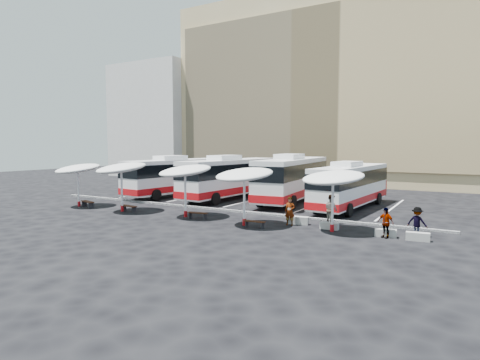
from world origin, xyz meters
The scene contains 26 objects.
ground centered at (0.00, 0.00, 0.00)m, with size 120.00×120.00×0.00m, color black.
sandstone_building centered at (0.00, 31.87, 12.63)m, with size 42.00×18.25×29.60m.
apartment_block centered at (-28.00, 28.00, 9.00)m, with size 14.00×14.00×18.00m, color beige.
curb_divider centered at (0.00, 0.50, 0.07)m, with size 34.00×0.25×0.15m, color black.
bay_lines centered at (0.00, 8.00, 0.01)m, with size 24.15×12.00×0.01m.
bus_0 centered at (-8.22, 6.41, 2.06)m, with size 3.97×12.89×4.03m.
bus_1 centered at (-2.29, 7.01, 2.11)m, with size 3.63×13.16×4.13m.
bus_2 centered at (3.49, 8.25, 2.19)m, with size 4.06×13.71×4.29m.
bus_3 centered at (9.09, 6.76, 1.94)m, with size 3.38×12.10×3.79m.
sunshade_0 centered at (-10.56, -3.65, 3.11)m, with size 4.32×4.35×3.66m.
sunshade_1 centered at (-5.56, -3.63, 3.30)m, with size 4.82×4.84×3.89m.
sunshade_2 centered at (0.10, -3.06, 3.25)m, with size 4.76×4.79×3.82m.
sunshade_3 centered at (5.16, -3.55, 3.21)m, with size 4.42×4.46×3.77m.
sunshade_4 centered at (10.50, -2.51, 3.16)m, with size 4.66×4.69×3.72m.
wood_bench_0 centered at (-9.50, -3.64, 0.39)m, with size 1.70×0.89×0.50m.
wood_bench_1 centered at (-4.97, -3.52, 0.37)m, with size 1.59×0.62×0.48m.
wood_bench_2 centered at (1.26, -3.21, 0.34)m, with size 1.49×0.58×0.44m.
wood_bench_3 centered at (6.06, -3.82, 0.32)m, with size 1.37×0.43×0.41m.
conc_bench_0 centered at (7.94, -1.47, 0.25)m, with size 1.31×0.44×0.49m, color gray.
conc_bench_1 centered at (10.17, -1.99, 0.21)m, with size 1.11×0.37×0.42m, color gray.
conc_bench_2 centered at (13.48, -2.35, 0.21)m, with size 1.15×0.38×0.43m, color gray.
conc_bench_3 centered at (15.13, -2.43, 0.22)m, with size 1.19×0.40×0.44m, color gray.
passenger_0 centered at (7.64, -2.07, 0.90)m, with size 0.65×0.43×1.80m, color black.
passenger_1 centered at (9.77, -0.37, 0.95)m, with size 0.93×0.72×1.91m, color black.
passenger_2 centered at (13.50, -2.60, 0.84)m, with size 0.98×0.41×1.68m, color black.
passenger_3 centered at (14.97, -1.43, 0.83)m, with size 1.07×0.61×1.66m, color black.
Camera 1 is at (17.58, -25.21, 5.06)m, focal length 30.00 mm.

